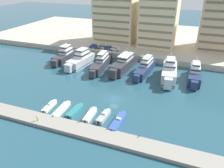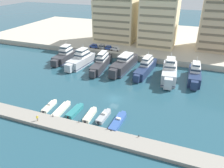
# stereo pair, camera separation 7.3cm
# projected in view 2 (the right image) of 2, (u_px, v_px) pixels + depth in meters

# --- Properties ---
(ground_plane) EXTENTS (400.00, 400.00, 0.00)m
(ground_plane) POSITION_uv_depth(u_px,v_px,m) (114.00, 99.00, 64.73)
(ground_plane) COLOR #234C5B
(quay_promenade) EXTENTS (180.00, 70.00, 2.33)m
(quay_promenade) POSITION_uv_depth(u_px,v_px,m) (157.00, 39.00, 121.15)
(quay_promenade) COLOR #BCB29E
(quay_promenade) RESTS_ON ground
(pier_dock) EXTENTS (120.00, 4.56, 0.85)m
(pier_dock) POSITION_uv_depth(u_px,v_px,m) (89.00, 132.00, 50.45)
(pier_dock) COLOR gray
(pier_dock) RESTS_ON ground
(yacht_charcoal_far_left) EXTENTS (5.18, 16.82, 8.12)m
(yacht_charcoal_far_left) POSITION_uv_depth(u_px,v_px,m) (65.00, 56.00, 92.66)
(yacht_charcoal_far_left) COLOR #333338
(yacht_charcoal_far_left) RESTS_ON ground
(yacht_silver_left) EXTENTS (6.32, 17.59, 8.37)m
(yacht_silver_left) POSITION_uv_depth(u_px,v_px,m) (81.00, 60.00, 87.69)
(yacht_silver_left) COLOR silver
(yacht_silver_left) RESTS_ON ground
(yacht_charcoal_mid_left) EXTENTS (5.29, 20.81, 7.82)m
(yacht_charcoal_mid_left) POSITION_uv_depth(u_px,v_px,m) (101.00, 63.00, 85.26)
(yacht_charcoal_mid_left) COLOR #333338
(yacht_charcoal_mid_left) RESTS_ON ground
(yacht_charcoal_center_left) EXTENTS (6.39, 20.71, 7.41)m
(yacht_charcoal_center_left) POSITION_uv_depth(u_px,v_px,m) (124.00, 64.00, 83.79)
(yacht_charcoal_center_left) COLOR #333338
(yacht_charcoal_center_left) RESTS_ON ground
(yacht_navy_center) EXTENTS (5.20, 20.23, 7.63)m
(yacht_navy_center) POSITION_uv_depth(u_px,v_px,m) (146.00, 67.00, 81.33)
(yacht_navy_center) COLOR navy
(yacht_navy_center) RESTS_ON ground
(yacht_silver_center_right) EXTENTS (6.16, 18.22, 8.98)m
(yacht_silver_center_right) POSITION_uv_depth(u_px,v_px,m) (169.00, 72.00, 75.99)
(yacht_silver_center_right) COLOR silver
(yacht_silver_center_right) RESTS_ON ground
(yacht_navy_mid_right) EXTENTS (4.41, 16.68, 7.99)m
(yacht_navy_mid_right) POSITION_uv_depth(u_px,v_px,m) (195.00, 74.00, 75.15)
(yacht_navy_mid_right) COLOR navy
(yacht_navy_mid_right) RESTS_ON ground
(motorboat_cream_far_left) EXTENTS (2.04, 6.64, 1.15)m
(motorboat_cream_far_left) POSITION_uv_depth(u_px,v_px,m) (49.00, 106.00, 60.46)
(motorboat_cream_far_left) COLOR beige
(motorboat_cream_far_left) RESTS_ON ground
(motorboat_cream_left) EXTENTS (2.29, 8.53, 0.85)m
(motorboat_cream_left) POSITION_uv_depth(u_px,v_px,m) (61.00, 110.00, 58.89)
(motorboat_cream_left) COLOR beige
(motorboat_cream_left) RESTS_ON ground
(motorboat_teal_mid_left) EXTENTS (2.18, 7.18, 1.04)m
(motorboat_teal_mid_left) POSITION_uv_depth(u_px,v_px,m) (75.00, 111.00, 58.09)
(motorboat_teal_mid_left) COLOR teal
(motorboat_teal_mid_left) RESTS_ON ground
(motorboat_cream_center_left) EXTENTS (1.92, 6.87, 1.02)m
(motorboat_cream_center_left) POSITION_uv_depth(u_px,v_px,m) (90.00, 115.00, 56.45)
(motorboat_cream_center_left) COLOR beige
(motorboat_cream_center_left) RESTS_ON ground
(motorboat_grey_center) EXTENTS (2.06, 6.64, 1.46)m
(motorboat_grey_center) POSITION_uv_depth(u_px,v_px,m) (104.00, 116.00, 55.97)
(motorboat_grey_center) COLOR #9EA3A8
(motorboat_grey_center) RESTS_ON ground
(motorboat_blue_center_right) EXTENTS (2.28, 8.77, 1.42)m
(motorboat_blue_center_right) POSITION_uv_depth(u_px,v_px,m) (118.00, 122.00, 53.87)
(motorboat_blue_center_right) COLOR #33569E
(motorboat_blue_center_right) RESTS_ON ground
(car_blue_far_left) EXTENTS (4.21, 2.15, 1.80)m
(car_blue_far_left) POSITION_uv_depth(u_px,v_px,m) (94.00, 46.00, 101.48)
(car_blue_far_left) COLOR #28428E
(car_blue_far_left) RESTS_ON quay_promenade
(car_grey_left) EXTENTS (4.18, 2.09, 1.80)m
(car_grey_left) POSITION_uv_depth(u_px,v_px,m) (102.00, 47.00, 100.40)
(car_grey_left) COLOR slate
(car_grey_left) RESTS_ON quay_promenade
(car_blue_mid_left) EXTENTS (4.13, 1.99, 1.80)m
(car_blue_mid_left) POSITION_uv_depth(u_px,v_px,m) (108.00, 48.00, 99.23)
(car_blue_mid_left) COLOR #28428E
(car_blue_mid_left) RESTS_ON quay_promenade
(car_white_center_left) EXTENTS (4.14, 2.00, 1.80)m
(car_white_center_left) POSITION_uv_depth(u_px,v_px,m) (115.00, 49.00, 97.94)
(car_white_center_left) COLOR white
(car_white_center_left) RESTS_ON quay_promenade
(apartment_block_far_left) EXTENTS (20.28, 13.30, 24.49)m
(apartment_block_far_left) POSITION_uv_depth(u_px,v_px,m) (116.00, 18.00, 108.03)
(apartment_block_far_left) COLOR beige
(apartment_block_far_left) RESTS_ON quay_promenade
(apartment_block_left) EXTENTS (16.46, 17.97, 25.52)m
(apartment_block_left) POSITION_uv_depth(u_px,v_px,m) (159.00, 20.00, 101.47)
(apartment_block_left) COLOR beige
(apartment_block_left) RESTS_ON quay_promenade
(pedestrian_near_edge) EXTENTS (0.36, 0.56, 1.54)m
(pedestrian_near_edge) POSITION_uv_depth(u_px,v_px,m) (37.00, 118.00, 53.30)
(pedestrian_near_edge) COLOR #7A6B56
(pedestrian_near_edge) RESTS_ON pier_dock
(bollard_west) EXTENTS (0.20, 0.20, 0.61)m
(bollard_west) POSITION_uv_depth(u_px,v_px,m) (53.00, 115.00, 55.34)
(bollard_west) COLOR #2D2D33
(bollard_west) RESTS_ON pier_dock
(bollard_west_mid) EXTENTS (0.20, 0.20, 0.61)m
(bollard_west_mid) POSITION_uv_depth(u_px,v_px,m) (79.00, 121.00, 52.96)
(bollard_west_mid) COLOR #2D2D33
(bollard_west_mid) RESTS_ON pier_dock
(bollard_east_mid) EXTENTS (0.20, 0.20, 0.61)m
(bollard_east_mid) POSITION_uv_depth(u_px,v_px,m) (107.00, 128.00, 50.57)
(bollard_east_mid) COLOR #2D2D33
(bollard_east_mid) RESTS_ON pier_dock
(bollard_east) EXTENTS (0.20, 0.20, 0.61)m
(bollard_east) POSITION_uv_depth(u_px,v_px,m) (139.00, 136.00, 48.19)
(bollard_east) COLOR #2D2D33
(bollard_east) RESTS_ON pier_dock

